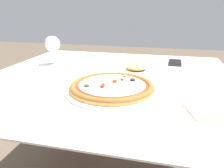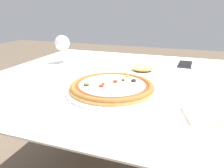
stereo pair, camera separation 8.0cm
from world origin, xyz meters
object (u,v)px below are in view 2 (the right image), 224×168
at_px(wine_glass_far_left, 62,44).
at_px(side_plate, 142,70).
at_px(dining_table, 113,95).
at_px(fork, 26,89).
at_px(pizza_plate, 112,87).
at_px(cell_phone, 185,64).

xyz_separation_m(wine_glass_far_left, side_plate, (0.46, -0.04, -0.09)).
xyz_separation_m(dining_table, wine_glass_far_left, (-0.35, 0.16, 0.20)).
bearing_deg(wine_glass_far_left, fork, -77.50).
distance_m(dining_table, wine_glass_far_left, 0.43).
distance_m(pizza_plate, cell_phone, 0.56).
height_order(pizza_plate, side_plate, same).
bearing_deg(wine_glass_far_left, dining_table, -23.94).
bearing_deg(cell_phone, fork, -133.35).
height_order(dining_table, cell_phone, cell_phone).
relative_size(pizza_plate, fork, 2.01).
distance_m(dining_table, cell_phone, 0.45).
distance_m(dining_table, side_plate, 0.19).
relative_size(fork, cell_phone, 1.15).
xyz_separation_m(wine_glass_far_left, cell_phone, (0.65, 0.17, -0.10)).
xyz_separation_m(pizza_plate, side_plate, (0.05, 0.29, -0.00)).
distance_m(dining_table, fork, 0.38).
bearing_deg(cell_phone, side_plate, -131.04).
relative_size(pizza_plate, cell_phone, 2.32).
relative_size(dining_table, pizza_plate, 3.27).
bearing_deg(dining_table, cell_phone, 48.16).
distance_m(pizza_plate, side_plate, 0.29).
relative_size(cell_phone, side_plate, 0.85).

